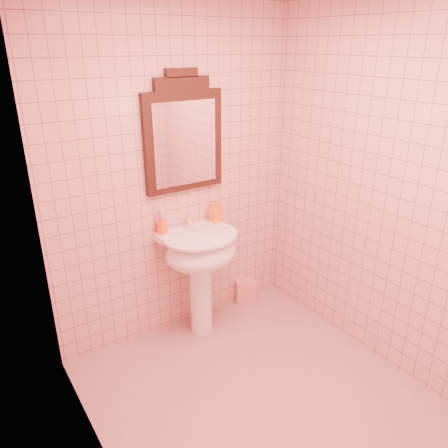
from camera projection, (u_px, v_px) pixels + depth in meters
floor at (262, 400)px, 2.88m from camera, size 2.20×2.20×0.00m
back_wall at (176, 178)px, 3.24m from camera, size 2.00×0.02×2.50m
pedestal_sink at (201, 258)px, 3.32m from camera, size 0.58×0.58×0.86m
faucet at (191, 222)px, 3.33m from camera, size 0.04×0.16×0.11m
mirror at (184, 136)px, 3.13m from camera, size 0.62×0.06×0.86m
toothbrush_cup at (162, 227)px, 3.25m from camera, size 0.08×0.08×0.18m
soap_dispenser at (216, 211)px, 3.45m from camera, size 0.09×0.09×0.18m
towel at (245, 290)px, 3.95m from camera, size 0.20×0.17×0.21m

